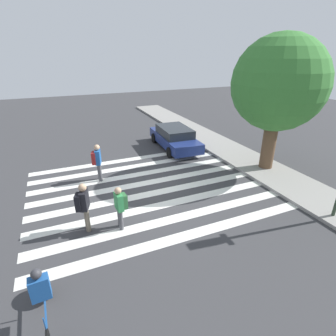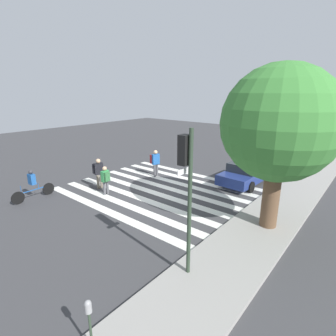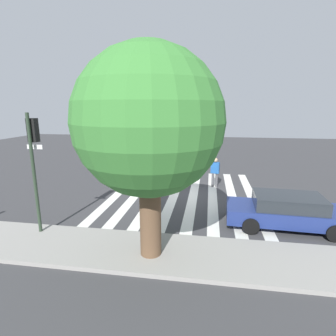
{
  "view_description": "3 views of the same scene",
  "coord_description": "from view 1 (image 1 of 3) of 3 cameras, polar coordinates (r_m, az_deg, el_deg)",
  "views": [
    {
      "loc": [
        9.97,
        -3.26,
        5.67
      ],
      "look_at": [
        0.58,
        0.8,
        1.11
      ],
      "focal_mm": 28.0,
      "sensor_mm": 36.0,
      "label": 1
    },
    {
      "loc": [
        10.58,
        9.45,
        5.49
      ],
      "look_at": [
        -1.12,
        -0.23,
        1.01
      ],
      "focal_mm": 28.0,
      "sensor_mm": 36.0,
      "label": 2
    },
    {
      "loc": [
        -1.3,
        13.86,
        4.73
      ],
      "look_at": [
        0.98,
        -0.5,
        1.37
      ],
      "focal_mm": 28.0,
      "sensor_mm": 36.0,
      "label": 3
    }
  ],
  "objects": [
    {
      "name": "pedestrian_child_with_backpack",
      "position": [
        12.63,
        -15.12,
        1.69
      ],
      "size": [
        0.54,
        0.5,
        1.79
      ],
      "rotation": [
        0.0,
        0.0,
        -0.28
      ],
      "color": "#4C4C51",
      "rests_on": "ground_plane"
    },
    {
      "name": "pedestrian_adult_blue_shirt",
      "position": [
        9.22,
        -17.91,
        -7.45
      ],
      "size": [
        0.54,
        0.51,
        1.78
      ],
      "rotation": [
        0.0,
        0.0,
        -0.33
      ],
      "color": "#6B6051",
      "rests_on": "ground_plane"
    },
    {
      "name": "car_parked_silver_sedan",
      "position": [
        16.68,
        1.44,
        6.69
      ],
      "size": [
        4.79,
        2.15,
        1.36
      ],
      "rotation": [
        0.0,
        0.0,
        -0.05
      ],
      "color": "navy",
      "rests_on": "ground_plane"
    },
    {
      "name": "crosswalk_stripes",
      "position": [
        11.92,
        -4.64,
        -4.45
      ],
      "size": [
        7.85,
        10.0,
        0.01
      ],
      "color": "silver",
      "rests_on": "ground_plane"
    },
    {
      "name": "street_tree",
      "position": [
        13.65,
        22.96,
        16.41
      ],
      "size": [
        4.38,
        4.38,
        6.51
      ],
      "color": "brown",
      "rests_on": "ground_plane"
    },
    {
      "name": "ground_plane",
      "position": [
        11.92,
        -4.64,
        -4.46
      ],
      "size": [
        60.0,
        60.0,
        0.0
      ],
      "primitive_type": "plane",
      "color": "#38383A"
    },
    {
      "name": "cyclist_near_curb",
      "position": [
        6.83,
        -25.73,
        -23.83
      ],
      "size": [
        2.27,
        0.41,
        1.61
      ],
      "rotation": [
        0.0,
        0.0,
        0.05
      ],
      "color": "black",
      "rests_on": "ground_plane"
    },
    {
      "name": "pedestrian_adult_yellow_jacket",
      "position": [
        9.08,
        -10.37,
        -7.87
      ],
      "size": [
        0.46,
        0.39,
        1.6
      ],
      "rotation": [
        0.0,
        0.0,
        3.24
      ],
      "color": "#4C4C51",
      "rests_on": "ground_plane"
    },
    {
      "name": "sidewalk_curb",
      "position": [
        14.87,
        18.74,
        0.56
      ],
      "size": [
        36.0,
        2.5,
        0.14
      ],
      "color": "gray",
      "rests_on": "ground_plane"
    }
  ]
}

